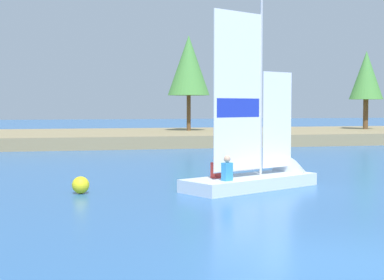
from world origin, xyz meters
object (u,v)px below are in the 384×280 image
(shoreline_tree_left, at_px, (189,66))
(channel_buoy, at_px, (81,185))
(sailboat, at_px, (270,173))
(shoreline_tree_midleft, at_px, (366,76))

(shoreline_tree_left, relative_size, channel_buoy, 13.58)
(shoreline_tree_left, relative_size, sailboat, 1.08)
(shoreline_tree_left, bearing_deg, sailboat, -96.53)
(shoreline_tree_left, height_order, sailboat, shoreline_tree_left)
(channel_buoy, bearing_deg, shoreline_tree_left, 70.19)
(shoreline_tree_left, distance_m, shoreline_tree_midleft, 13.68)
(shoreline_tree_midleft, relative_size, channel_buoy, 11.84)
(shoreline_tree_left, height_order, shoreline_tree_midleft, shoreline_tree_left)
(shoreline_tree_left, height_order, channel_buoy, shoreline_tree_left)
(sailboat, bearing_deg, channel_buoy, 156.18)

